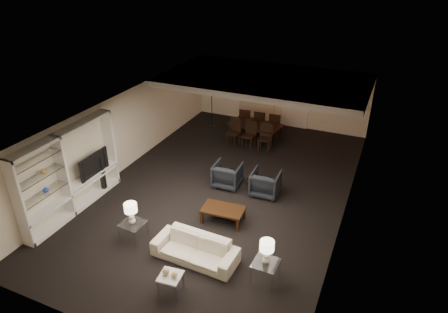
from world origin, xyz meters
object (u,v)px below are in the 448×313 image
floor_speaker (102,175)px  chair_nl (233,133)px  side_table_right (265,272)px  pendant_light (272,95)px  marble_table (171,284)px  chair_nr (265,138)px  chair_fr (276,125)px  chair_nm (249,135)px  side_table_left (134,232)px  table_lamp_left (131,214)px  vase_amber (43,171)px  table_lamp_right (267,252)px  dining_table (255,133)px  coffee_table (223,215)px  chair_fl (246,120)px  sofa (195,249)px  vase_blue (45,189)px  armchair_left (228,175)px  television (91,163)px  armchair_right (266,183)px  chair_fm (261,122)px  floor_lamp (212,108)px

floor_speaker → chair_nl: size_ratio=1.14×
side_table_right → pendant_light: bearing=107.1°
pendant_light → marble_table: (0.32, -7.66, -1.69)m
chair_nr → chair_fr: 1.30m
pendant_light → chair_nm: size_ratio=0.53×
side_table_left → chair_fr: size_ratio=0.56×
chair_nr → table_lamp_left: bearing=-108.7°
vase_amber → marble_table: bearing=-11.1°
table_lamp_right → dining_table: 7.14m
coffee_table → table_lamp_left: size_ratio=1.94×
marble_table → side_table_left: bearing=147.1°
vase_amber → chair_fl: vase_amber is taller
sofa → chair_nr: bearing=95.4°
pendant_light → vase_blue: (-3.61, -6.95, -0.78)m
chair_fl → chair_nm: bearing=108.8°
chair_nr → vase_amber: bearing=-125.5°
chair_fl → chair_fr: 1.20m
side_table_left → table_lamp_right: (3.40, 0.00, 0.54)m
chair_nl → armchair_left: bearing=-62.9°
armchair_left → television: 3.96m
armchair_right → vase_blue: bearing=37.0°
side_table_right → side_table_left: bearing=180.0°
chair_fm → floor_lamp: bearing=-2.0°
chair_nr → floor_lamp: floor_lamp is taller
armchair_right → chair_nr: chair_nr is taller
dining_table → floor_lamp: size_ratio=1.22×
chair_nl → chair_fl: 1.30m
chair_nr → vase_blue: bearing=-125.2°
sofa → dining_table: dining_table is taller
table_lamp_right → chair_nl: bearing=118.4°
marble_table → vase_blue: (-3.93, 0.71, 0.91)m
side_table_left → side_table_right: bearing=0.0°
sofa → vase_blue: 4.04m
table_lamp_right → chair_nm: bearing=113.8°
table_lamp_left → table_lamp_right: same height
vase_blue → armchair_left: bearing=48.0°
dining_table → chair_nl: bearing=-124.8°
vase_amber → chair_fl: bearing=72.5°
pendant_light → vase_amber: bearing=-117.6°
chair_fr → floor_speaker: bearing=56.0°
vase_blue → chair_fm: 8.26m
armchair_right → chair_nl: 3.42m
chair_nr → chair_fr: (0.00, 1.30, 0.00)m
chair_nl → pendant_light: bearing=33.8°
chair_fr → armchair_left: bearing=83.3°
vase_blue → dining_table: size_ratio=0.09×
pendant_light → chair_fr: pendant_light is taller
sofa → armchair_left: size_ratio=2.45×
armchair_left → chair_nl: size_ratio=0.83×
coffee_table → chair_nr: size_ratio=1.11×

